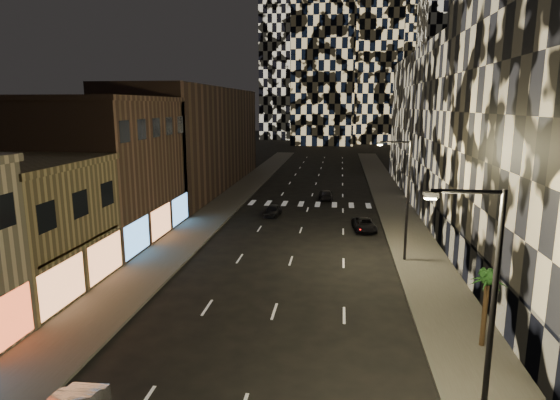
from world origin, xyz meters
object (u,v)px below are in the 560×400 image
(car_dark_midlane, at_px, (273,210))
(car_dark_oncoming, at_px, (326,195))
(palm_tree, at_px, (487,283))
(streetlight_near, at_px, (486,304))
(car_dark_rightlane, at_px, (364,225))
(streetlight_far, at_px, (405,192))

(car_dark_midlane, height_order, car_dark_oncoming, car_dark_midlane)
(palm_tree, bearing_deg, car_dark_midlane, 118.41)
(streetlight_near, distance_m, car_dark_rightlane, 29.06)
(streetlight_far, relative_size, car_dark_oncoming, 2.18)
(car_dark_oncoming, bearing_deg, streetlight_near, 95.95)
(car_dark_rightlane, bearing_deg, streetlight_near, -92.25)
(streetlight_near, height_order, car_dark_oncoming, streetlight_near)
(streetlight_near, height_order, car_dark_midlane, streetlight_near)
(car_dark_oncoming, relative_size, car_dark_rightlane, 0.98)
(streetlight_near, distance_m, palm_tree, 7.84)
(car_dark_midlane, relative_size, car_dark_oncoming, 0.87)
(streetlight_near, height_order, car_dark_rightlane, streetlight_near)
(streetlight_near, height_order, streetlight_far, same)
(streetlight_far, height_order, car_dark_oncoming, streetlight_far)
(streetlight_far, height_order, palm_tree, streetlight_far)
(car_dark_midlane, distance_m, palm_tree, 29.84)
(car_dark_rightlane, relative_size, palm_tree, 1.08)
(streetlight_far, relative_size, car_dark_rightlane, 2.15)
(car_dark_rightlane, xyz_separation_m, palm_tree, (4.70, -21.35, 2.76))
(streetlight_near, bearing_deg, car_dark_oncoming, 98.55)
(streetlight_near, bearing_deg, palm_tree, 72.23)
(car_dark_midlane, distance_m, car_dark_oncoming, 11.15)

